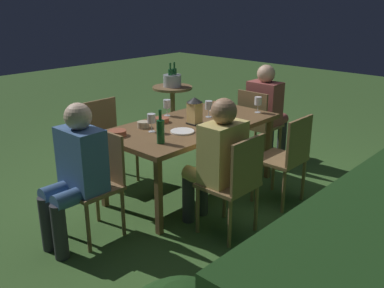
{
  "coord_description": "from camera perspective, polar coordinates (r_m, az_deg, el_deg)",
  "views": [
    {
      "loc": [
        2.98,
        2.76,
        1.91
      ],
      "look_at": [
        0.0,
        0.0,
        0.51
      ],
      "focal_mm": 40.47,
      "sensor_mm": 36.0,
      "label": 1
    }
  ],
  "objects": [
    {
      "name": "ground_plane",
      "position": [
        4.49,
        0.0,
        -6.11
      ],
      "size": [
        16.0,
        16.0,
        0.0
      ],
      "primitive_type": "plane",
      "color": "#385B28"
    },
    {
      "name": "dining_table",
      "position": [
        4.24,
        0.0,
        2.08
      ],
      "size": [
        1.76,
        0.9,
        0.72
      ],
      "color": "brown",
      "rests_on": "ground"
    },
    {
      "name": "chair_head_far",
      "position": [
        3.61,
        -12.3,
        -4.6
      ],
      "size": [
        0.4,
        0.42,
        0.87
      ],
      "color": "brown",
      "rests_on": "ground"
    },
    {
      "name": "person_in_blue",
      "position": [
        3.46,
        -15.11,
        -3.2
      ],
      "size": [
        0.48,
        0.38,
        1.15
      ],
      "color": "#426699",
      "rests_on": "ground"
    },
    {
      "name": "chair_side_right_b",
      "position": [
        3.52,
        5.68,
        -4.9
      ],
      "size": [
        0.42,
        0.4,
        0.87
      ],
      "color": "brown",
      "rests_on": "ground"
    },
    {
      "name": "person_in_mustard",
      "position": [
        3.57,
        3.26,
        -1.82
      ],
      "size": [
        0.38,
        0.47,
        1.15
      ],
      "color": "tan",
      "rests_on": "ground"
    },
    {
      "name": "chair_side_right_a",
      "position": [
        4.14,
        12.37,
        -1.52
      ],
      "size": [
        0.42,
        0.4,
        0.87
      ],
      "color": "brown",
      "rests_on": "ground"
    },
    {
      "name": "chair_head_near",
      "position": [
        5.15,
        8.58,
        2.81
      ],
      "size": [
        0.4,
        0.42,
        0.87
      ],
      "color": "brown",
      "rests_on": "ground"
    },
    {
      "name": "person_in_rust",
      "position": [
        5.27,
        9.87,
        4.82
      ],
      "size": [
        0.48,
        0.38,
        1.15
      ],
      "color": "#9E4C47",
      "rests_on": "ground"
    },
    {
      "name": "chair_side_left_b",
      "position": [
        4.65,
        -10.98,
        0.89
      ],
      "size": [
        0.42,
        0.4,
        0.87
      ],
      "color": "brown",
      "rests_on": "ground"
    },
    {
      "name": "lantern_centerpiece",
      "position": [
        4.16,
        0.34,
        4.61
      ],
      "size": [
        0.15,
        0.15,
        0.27
      ],
      "color": "black",
      "rests_on": "dining_table"
    },
    {
      "name": "green_bottle_on_table",
      "position": [
        3.63,
        -4.17,
        1.75
      ],
      "size": [
        0.07,
        0.07,
        0.29
      ],
      "color": "#195128",
      "rests_on": "dining_table"
    },
    {
      "name": "wine_glass_a",
      "position": [
        4.64,
        8.7,
        5.53
      ],
      "size": [
        0.08,
        0.08,
        0.17
      ],
      "color": "silver",
      "rests_on": "dining_table"
    },
    {
      "name": "wine_glass_b",
      "position": [
        4.42,
        2.21,
        5.04
      ],
      "size": [
        0.08,
        0.08,
        0.17
      ],
      "color": "silver",
      "rests_on": "dining_table"
    },
    {
      "name": "wine_glass_c",
      "position": [
        3.94,
        -5.38,
        3.25
      ],
      "size": [
        0.08,
        0.08,
        0.17
      ],
      "color": "silver",
      "rests_on": "dining_table"
    },
    {
      "name": "wine_glass_d",
      "position": [
        4.47,
        -3.32,
        5.2
      ],
      "size": [
        0.08,
        0.08,
        0.17
      ],
      "color": "silver",
      "rests_on": "dining_table"
    },
    {
      "name": "plate_a",
      "position": [
        3.94,
        -1.27,
        1.67
      ],
      "size": [
        0.22,
        0.22,
        0.01
      ],
      "primitive_type": "cylinder",
      "color": "white",
      "rests_on": "dining_table"
    },
    {
      "name": "plate_b",
      "position": [
        4.73,
        3.69,
        4.59
      ],
      "size": [
        0.25,
        0.25,
        0.01
      ],
      "primitive_type": "cylinder",
      "color": "white",
      "rests_on": "dining_table"
    },
    {
      "name": "bowl_olives",
      "position": [
        4.1,
        -6.46,
        2.59
      ],
      "size": [
        0.11,
        0.11,
        0.06
      ],
      "color": "#BCAD8E",
      "rests_on": "dining_table"
    },
    {
      "name": "bowl_bread",
      "position": [
        3.9,
        -9.81,
        1.47
      ],
      "size": [
        0.16,
        0.16,
        0.05
      ],
      "color": "#9E5138",
      "rests_on": "dining_table"
    },
    {
      "name": "bowl_salad",
      "position": [
        4.26,
        -3.99,
        3.2
      ],
      "size": [
        0.14,
        0.14,
        0.04
      ],
      "color": "#9E5138",
      "rests_on": "dining_table"
    },
    {
      "name": "side_table",
      "position": [
        6.35,
        -2.58,
        5.67
      ],
      "size": [
        0.58,
        0.58,
        0.66
      ],
      "color": "brown",
      "rests_on": "ground"
    },
    {
      "name": "ice_bucket",
      "position": [
        6.28,
        -2.62,
        8.49
      ],
      "size": [
        0.26,
        0.26,
        0.34
      ],
      "color": "#B2B7BF",
      "rests_on": "side_table"
    }
  ]
}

